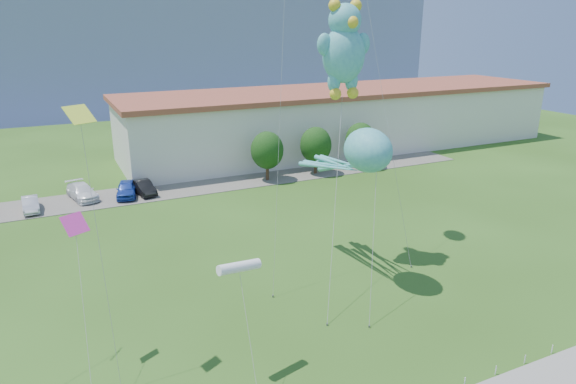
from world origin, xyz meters
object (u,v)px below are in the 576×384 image
Objects in this scene: teddy_bear_kite at (344,47)px; octopus_kite at (358,157)px; parked_car_black at (144,187)px; warehouse at (345,118)px; parked_car_silver at (30,204)px; parked_car_white at (82,192)px; parked_car_blue at (126,189)px.

octopus_kite is at bearing -100.53° from teddy_bear_kite.
warehouse is at bearing 8.77° from parked_car_black.
parked_car_silver is at bearing 130.22° from octopus_kite.
octopus_kite reaches higher than parked_car_black.
warehouse is 14.61× the size of parked_car_black.
parked_car_blue is at bearing -28.02° from parked_car_white.
octopus_kite is 0.61× the size of teddy_bear_kite.
warehouse is 5.58× the size of octopus_kite.
parked_car_black is at bearing 115.65° from teddy_bear_kite.
parked_car_black reaches higher than parked_car_silver.
parked_car_blue is 27.99m from teddy_bear_kite.
teddy_bear_kite is (-19.13, -30.33, 10.85)m from warehouse.
teddy_bear_kite reaches higher than parked_car_blue.
warehouse is 15.55× the size of parked_car_silver.
teddy_bear_kite reaches higher than parked_car_silver.
teddy_bear_kite is (15.90, -22.15, 14.18)m from parked_car_white.
parked_car_black is (10.33, 0.61, 0.04)m from parked_car_silver.
parked_car_black is (-29.27, -9.20, -3.38)m from warehouse.
teddy_bear_kite reaches higher than octopus_kite.
parked_car_silver is at bearing 134.95° from teddy_bear_kite.
parked_car_black is 27.41m from teddy_bear_kite.
parked_car_blue is 0.25× the size of teddy_bear_kite.
parked_car_silver is at bearing -166.09° from warehouse.
teddy_bear_kite is at bearing -67.24° from parked_car_white.
teddy_bear_kite is at bearing 79.47° from octopus_kite.
parked_car_blue is at bearing 115.08° from octopus_kite.
octopus_kite is at bearing -71.57° from parked_car_white.
parked_car_white is (-35.03, -8.17, -3.34)m from warehouse.
parked_car_silver is (-39.61, -9.81, -3.42)m from warehouse.
parked_car_white is at bearing 125.67° from teddy_bear_kite.
parked_car_white is (4.58, 1.64, 0.08)m from parked_car_silver.
teddy_bear_kite reaches higher than warehouse.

